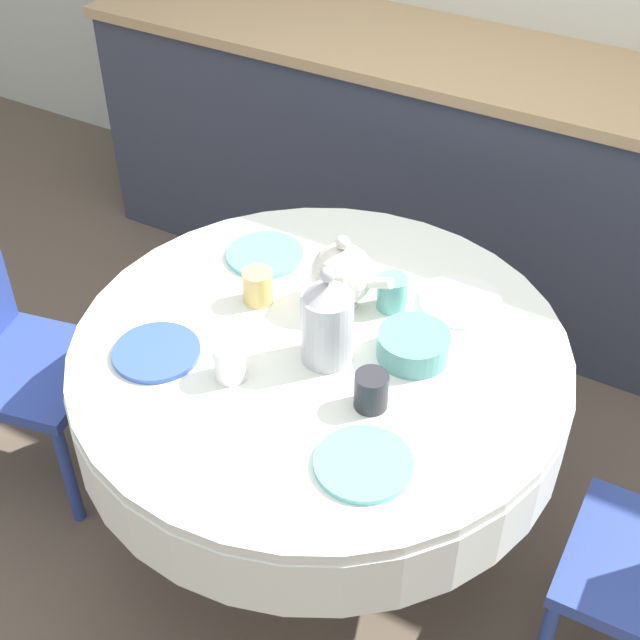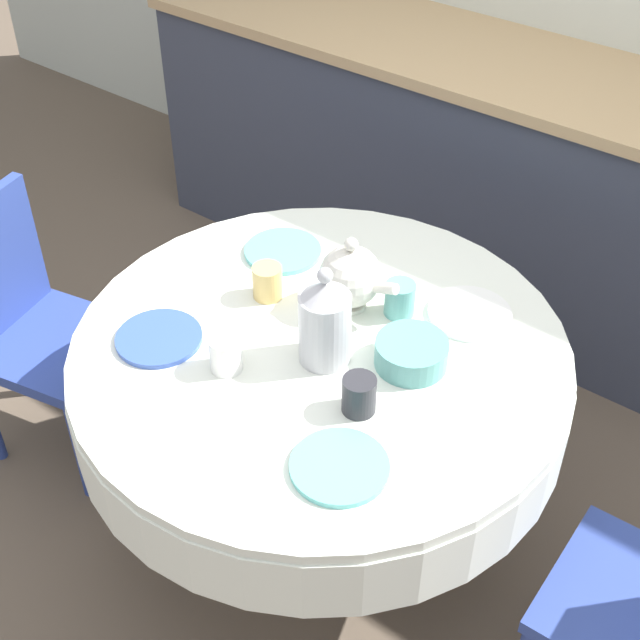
{
  "view_description": "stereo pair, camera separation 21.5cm",
  "coord_description": "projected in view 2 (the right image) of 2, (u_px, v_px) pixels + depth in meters",
  "views": [
    {
      "loc": [
        0.81,
        -1.44,
        2.22
      ],
      "look_at": [
        0.0,
        0.0,
        0.83
      ],
      "focal_mm": 50.0,
      "sensor_mm": 36.0,
      "label": 1
    },
    {
      "loc": [
        0.99,
        -1.32,
        2.22
      ],
      "look_at": [
        0.0,
        0.0,
        0.83
      ],
      "focal_mm": 50.0,
      "sensor_mm": 36.0,
      "label": 2
    }
  ],
  "objects": [
    {
      "name": "ground_plane",
      "position": [
        320.0,
        531.0,
        2.69
      ],
      "size": [
        12.0,
        12.0,
        0.0
      ],
      "primitive_type": "plane",
      "color": "brown"
    },
    {
      "name": "kitchen_counter",
      "position": [
        546.0,
        202.0,
        3.21
      ],
      "size": [
        3.24,
        0.64,
        0.96
      ],
      "color": "#383D4C",
      "rests_on": "ground_plane"
    },
    {
      "name": "dining_table",
      "position": [
        320.0,
        381.0,
        2.29
      ],
      "size": [
        1.26,
        1.26,
        0.75
      ],
      "color": "brown",
      "rests_on": "ground_plane"
    },
    {
      "name": "chair_right",
      "position": [
        32.0,
        321.0,
        2.7
      ],
      "size": [
        0.47,
        0.47,
        0.87
      ],
      "rotation": [
        0.0,
        0.0,
        -1.37
      ],
      "color": "#2D428E",
      "rests_on": "ground_plane"
    },
    {
      "name": "plate_near_left",
      "position": [
        159.0,
        338.0,
        2.21
      ],
      "size": [
        0.22,
        0.22,
        0.01
      ],
      "primitive_type": "cylinder",
      "color": "#3856AD",
      "rests_on": "dining_table"
    },
    {
      "name": "cup_near_left",
      "position": [
        226.0,
        353.0,
        2.11
      ],
      "size": [
        0.08,
        0.08,
        0.09
      ],
      "primitive_type": "cylinder",
      "color": "white",
      "rests_on": "dining_table"
    },
    {
      "name": "plate_near_right",
      "position": [
        340.0,
        467.0,
        1.9
      ],
      "size": [
        0.22,
        0.22,
        0.01
      ],
      "primitive_type": "cylinder",
      "color": "#60BCB7",
      "rests_on": "dining_table"
    },
    {
      "name": "cup_near_right",
      "position": [
        359.0,
        395.0,
        2.01
      ],
      "size": [
        0.08,
        0.08,
        0.09
      ],
      "primitive_type": "cylinder",
      "color": "#28282D",
      "rests_on": "dining_table"
    },
    {
      "name": "plate_far_left",
      "position": [
        283.0,
        251.0,
        2.5
      ],
      "size": [
        0.22,
        0.22,
        0.01
      ],
      "primitive_type": "cylinder",
      "color": "#60BCB7",
      "rests_on": "dining_table"
    },
    {
      "name": "cup_far_left",
      "position": [
        267.0,
        282.0,
        2.33
      ],
      "size": [
        0.08,
        0.08,
        0.09
      ],
      "primitive_type": "cylinder",
      "color": "#DBB766",
      "rests_on": "dining_table"
    },
    {
      "name": "plate_far_right",
      "position": [
        470.0,
        313.0,
        2.29
      ],
      "size": [
        0.22,
        0.22,
        0.01
      ],
      "primitive_type": "cylinder",
      "color": "white",
      "rests_on": "dining_table"
    },
    {
      "name": "cup_far_right",
      "position": [
        400.0,
        299.0,
        2.27
      ],
      "size": [
        0.08,
        0.08,
        0.09
      ],
      "primitive_type": "cylinder",
      "color": "#5BA39E",
      "rests_on": "dining_table"
    },
    {
      "name": "coffee_carafe",
      "position": [
        325.0,
        322.0,
        2.1
      ],
      "size": [
        0.13,
        0.13,
        0.27
      ],
      "color": "#B2B2B7",
      "rests_on": "dining_table"
    },
    {
      "name": "teapot",
      "position": [
        351.0,
        277.0,
        2.27
      ],
      "size": [
        0.22,
        0.16,
        0.21
      ],
      "color": "silver",
      "rests_on": "dining_table"
    },
    {
      "name": "fruit_bowl",
      "position": [
        411.0,
        353.0,
        2.13
      ],
      "size": [
        0.18,
        0.18,
        0.07
      ],
      "primitive_type": "cylinder",
      "color": "#569993",
      "rests_on": "dining_table"
    }
  ]
}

